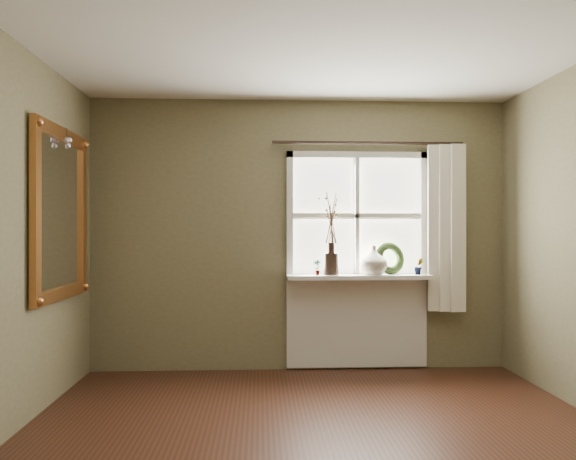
# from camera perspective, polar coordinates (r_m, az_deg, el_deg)

# --- Properties ---
(ceiling) EXTENTS (4.50, 4.50, 0.00)m
(ceiling) POSITION_cam_1_polar(r_m,az_deg,el_deg) (3.42, 4.11, 21.57)
(ceiling) COLOR silver
(ceiling) RESTS_ON ground
(wall_back) EXTENTS (4.00, 0.10, 2.60)m
(wall_back) POSITION_cam_1_polar(r_m,az_deg,el_deg) (5.47, 1.19, -0.47)
(wall_back) COLOR #6B6546
(wall_back) RESTS_ON ground
(wall_front) EXTENTS (4.00, 0.10, 2.60)m
(wall_front) POSITION_cam_1_polar(r_m,az_deg,el_deg) (0.94, 21.41, -2.59)
(wall_front) COLOR #6B6546
(wall_front) RESTS_ON ground
(window_frame) EXTENTS (1.36, 0.06, 1.24)m
(window_frame) POSITION_cam_1_polar(r_m,az_deg,el_deg) (5.47, 7.00, 1.42)
(window_frame) COLOR silver
(window_frame) RESTS_ON wall_back
(window_sill) EXTENTS (1.36, 0.26, 0.04)m
(window_sill) POSITION_cam_1_polar(r_m,az_deg,el_deg) (5.37, 7.20, -4.75)
(window_sill) COLOR silver
(window_sill) RESTS_ON wall_back
(window_apron) EXTENTS (1.36, 0.04, 0.88)m
(window_apron) POSITION_cam_1_polar(r_m,az_deg,el_deg) (5.54, 7.00, -9.20)
(window_apron) COLOR silver
(window_apron) RESTS_ON ground
(dark_jug) EXTENTS (0.17, 0.17, 0.21)m
(dark_jug) POSITION_cam_1_polar(r_m,az_deg,el_deg) (5.33, 4.42, -3.46)
(dark_jug) COLOR black
(dark_jug) RESTS_ON window_sill
(cream_vase) EXTENTS (0.29, 0.29, 0.28)m
(cream_vase) POSITION_cam_1_polar(r_m,az_deg,el_deg) (5.39, 8.70, -3.05)
(cream_vase) COLOR beige
(cream_vase) RESTS_ON window_sill
(wreath) EXTENTS (0.35, 0.24, 0.33)m
(wreath) POSITION_cam_1_polar(r_m,az_deg,el_deg) (5.47, 10.30, -3.20)
(wreath) COLOR #2B401C
(wreath) RESTS_ON window_sill
(potted_plant_left) EXTENTS (0.09, 0.08, 0.15)m
(potted_plant_left) POSITION_cam_1_polar(r_m,az_deg,el_deg) (5.31, 2.99, -3.79)
(potted_plant_left) COLOR #2B401C
(potted_plant_left) RESTS_ON window_sill
(potted_plant_right) EXTENTS (0.09, 0.07, 0.16)m
(potted_plant_right) POSITION_cam_1_polar(r_m,az_deg,el_deg) (5.50, 13.14, -3.61)
(potted_plant_right) COLOR #2B401C
(potted_plant_right) RESTS_ON window_sill
(curtain) EXTENTS (0.36, 0.12, 1.59)m
(curtain) POSITION_cam_1_polar(r_m,az_deg,el_deg) (5.57, 15.72, 0.21)
(curtain) COLOR silver
(curtain) RESTS_ON wall_back
(curtain_rod) EXTENTS (1.84, 0.03, 0.03)m
(curtain_rod) POSITION_cam_1_polar(r_m,az_deg,el_deg) (5.49, 8.15, 8.75)
(curtain_rod) COLOR black
(curtain_rod) RESTS_ON wall_back
(gilt_mirror) EXTENTS (0.10, 1.14, 1.36)m
(gilt_mirror) POSITION_cam_1_polar(r_m,az_deg,el_deg) (4.80, -22.06, 1.60)
(gilt_mirror) COLOR white
(gilt_mirror) RESTS_ON wall_left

